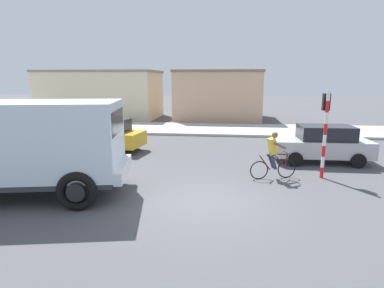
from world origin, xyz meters
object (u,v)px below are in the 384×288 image
Objects in this scene: car_white_mid at (322,144)px; traffic_light_pole at (325,121)px; truck_foreground at (32,143)px; cyclist at (273,155)px; car_red_near at (104,135)px.

traffic_light_pole is at bearing -104.96° from car_white_mid.
truck_foreground reaches higher than car_white_mid.
truck_foreground is 9.76m from traffic_light_pole.
cyclist is at bearing -132.20° from car_white_mid.
car_white_mid is (2.41, 2.66, -0.05)m from cyclist.
cyclist is 0.43× the size of car_white_mid.
traffic_light_pole reaches higher than cyclist.
cyclist is at bearing -167.59° from traffic_light_pole.
truck_foreground is at bearing -160.94° from cyclist.
car_white_mid is (0.60, 2.26, -1.25)m from traffic_light_pole.
car_white_mid is at bearing -5.57° from car_red_near.
truck_foreground is at bearing -162.20° from traffic_light_pole.
car_red_near is at bearing 154.94° from cyclist.
truck_foreground is 6.31m from car_red_near.
truck_foreground is at bearing -152.06° from car_white_mid.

